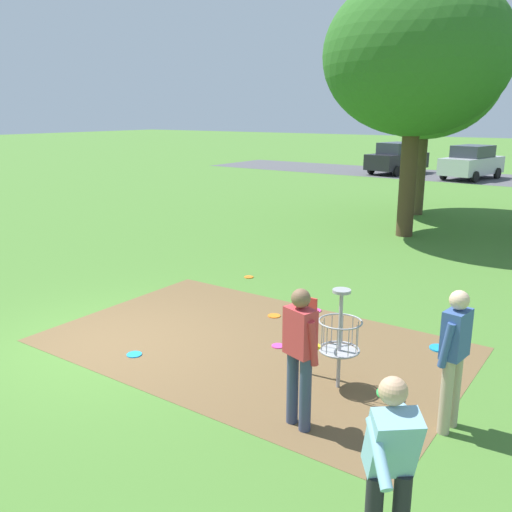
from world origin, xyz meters
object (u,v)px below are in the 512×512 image
Objects in this scene: frisbee_mid_grass at (249,277)px; tree_mid_left at (416,56)px; frisbee_scattered_b at (315,311)px; frisbee_far_left at (278,346)px; frisbee_far_right at (274,316)px; tree_near_left at (426,75)px; parked_car_leftmost at (397,158)px; player_foreground_watching at (390,466)px; frisbee_by_tee at (134,355)px; disc_golf_basket at (336,334)px; player_waiting_left at (454,353)px; player_throwing at (300,351)px; parked_car_center_left at (472,162)px.

frisbee_mid_grass is 8.14m from tree_mid_left.
frisbee_far_left is at bearing -80.09° from frisbee_scattered_b.
frisbee_far_right is 9.44m from tree_mid_left.
frisbee_far_right is at bearing -43.60° from frisbee_mid_grass.
tree_near_left is (-2.22, 12.73, 4.83)m from frisbee_far_left.
tree_near_left reaches higher than parked_car_leftmost.
player_foreground_watching reaches higher than frisbee_far_right.
frisbee_far_left is (1.63, 1.53, 0.00)m from frisbee_by_tee.
parked_car_leftmost is at bearing 102.99° from frisbee_by_tee.
frisbee_scattered_b is (0.47, 0.67, 0.00)m from frisbee_far_right.
frisbee_scattered_b is (-1.63, 2.39, -0.74)m from disc_golf_basket.
frisbee_far_right is 0.03× the size of tree_near_left.
frisbee_mid_grass is (-5.47, 3.62, -0.96)m from player_waiting_left.
player_foreground_watching reaches higher than frisbee_far_left.
player_throwing is 1.00× the size of player_waiting_left.
frisbee_by_tee is 3.54m from frisbee_scattered_b.
tree_near_left reaches higher than frisbee_mid_grass.
frisbee_by_tee is (-4.52, -0.71, -0.96)m from player_waiting_left.
disc_golf_basket is 1.59m from player_waiting_left.
tree_near_left is at bearing 92.38° from frisbee_by_tee.
tree_near_left reaches higher than disc_golf_basket.
frisbee_mid_grass is 0.05× the size of parked_car_center_left.
frisbee_far_left is 13.80m from tree_near_left.
frisbee_far_right is (-3.67, 1.91, -0.96)m from player_waiting_left.
frisbee_by_tee is at bearing -112.00° from frisbee_scattered_b.
player_throwing is 27.22m from parked_car_center_left.
frisbee_by_tee and frisbee_far_left have the same top height.
parked_car_center_left is at bearing 95.58° from tree_near_left.
tree_mid_left reaches higher than player_throwing.
frisbee_far_left is at bearing -81.93° from tree_mid_left.
frisbee_scattered_b is 0.05× the size of parked_car_center_left.
tree_near_left is 3.86m from tree_mid_left.
parked_car_center_left is (-6.32, 25.84, -0.05)m from player_waiting_left.
player_throwing reaches higher than frisbee_by_tee.
parked_car_center_left is (-2.65, 23.93, 0.91)m from frisbee_far_right.
parked_car_leftmost is at bearing 175.18° from parked_car_center_left.
frisbee_far_right is 24.10m from parked_car_center_left.
player_waiting_left is 11.45m from tree_mid_left.
tree_mid_left is 18.14m from parked_car_leftmost.
player_waiting_left is 26.60m from parked_car_center_left.
tree_mid_left reaches higher than player_foreground_watching.
player_foreground_watching is at bearing -41.29° from player_throwing.
frisbee_far_left is (-1.32, 0.64, -0.74)m from disc_golf_basket.
player_waiting_left is (-0.20, 2.41, -0.02)m from player_foreground_watching.
disc_golf_basket reaches higher than frisbee_scattered_b.
frisbee_far_right is 25.33m from parked_car_leftmost.
tree_mid_left is at bearing 105.09° from disc_golf_basket.
parked_car_center_left reaches higher than frisbee_mid_grass.
tree_near_left is (-0.59, 14.26, 4.83)m from frisbee_by_tee.
disc_golf_basket is 0.31× the size of parked_car_leftmost.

